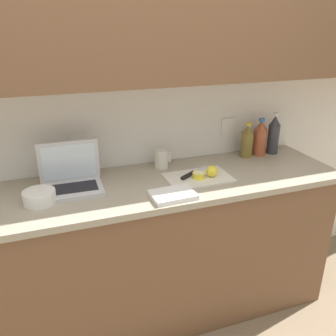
# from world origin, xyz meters

# --- Properties ---
(ground_plane) EXTENTS (12.00, 12.00, 0.00)m
(ground_plane) POSITION_xyz_m (0.00, 0.00, 0.00)
(ground_plane) COLOR #847056
(ground_plane) RESTS_ON ground
(wall_back) EXTENTS (5.20, 0.38, 2.60)m
(wall_back) POSITION_xyz_m (0.00, 0.22, 1.56)
(wall_back) COLOR white
(wall_back) RESTS_ON ground_plane
(counter_unit) EXTENTS (2.36, 0.59, 0.91)m
(counter_unit) POSITION_xyz_m (-0.02, 0.00, 0.46)
(counter_unit) COLOR brown
(counter_unit) RESTS_ON ground_plane
(laptop) EXTENTS (0.32, 0.23, 0.24)m
(laptop) POSITION_xyz_m (-0.34, 0.08, 0.96)
(laptop) COLOR silver
(laptop) RESTS_ON counter_unit
(cutting_board) EXTENTS (0.36, 0.24, 0.01)m
(cutting_board) POSITION_xyz_m (0.35, -0.03, 0.91)
(cutting_board) COLOR silver
(cutting_board) RESTS_ON counter_unit
(knife) EXTENTS (0.24, 0.17, 0.02)m
(knife) POSITION_xyz_m (0.31, 0.01, 0.92)
(knife) COLOR silver
(knife) RESTS_ON cutting_board
(lemon_half_cut) EXTENTS (0.07, 0.07, 0.04)m
(lemon_half_cut) POSITION_xyz_m (0.34, -0.05, 0.93)
(lemon_half_cut) COLOR yellow
(lemon_half_cut) RESTS_ON cutting_board
(lemon_whole_beside) EXTENTS (0.06, 0.06, 0.06)m
(lemon_whole_beside) POSITION_xyz_m (0.42, -0.05, 0.95)
(lemon_whole_beside) COLOR yellow
(lemon_whole_beside) RESTS_ON cutting_board
(bottle_green_soda) EXTENTS (0.08, 0.08, 0.23)m
(bottle_green_soda) POSITION_xyz_m (0.78, 0.19, 1.01)
(bottle_green_soda) COLOR olive
(bottle_green_soda) RESTS_ON counter_unit
(bottle_oil_tall) EXTENTS (0.08, 0.08, 0.25)m
(bottle_oil_tall) POSITION_xyz_m (0.88, 0.19, 1.02)
(bottle_oil_tall) COLOR #A34C2D
(bottle_oil_tall) RESTS_ON counter_unit
(bottle_water_clear) EXTENTS (0.08, 0.08, 0.27)m
(bottle_water_clear) POSITION_xyz_m (0.98, 0.19, 1.03)
(bottle_water_clear) COLOR #333338
(bottle_water_clear) RESTS_ON counter_unit
(measuring_cup) EXTENTS (0.10, 0.08, 0.11)m
(measuring_cup) POSITION_xyz_m (0.20, 0.20, 0.96)
(measuring_cup) COLOR silver
(measuring_cup) RESTS_ON counter_unit
(bowl_white) EXTENTS (0.16, 0.16, 0.06)m
(bowl_white) POSITION_xyz_m (-0.50, -0.04, 0.94)
(bowl_white) COLOR white
(bowl_white) RESTS_ON counter_unit
(dish_towel) EXTENTS (0.23, 0.17, 0.02)m
(dish_towel) POSITION_xyz_m (0.13, -0.20, 0.92)
(dish_towel) COLOR white
(dish_towel) RESTS_ON counter_unit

